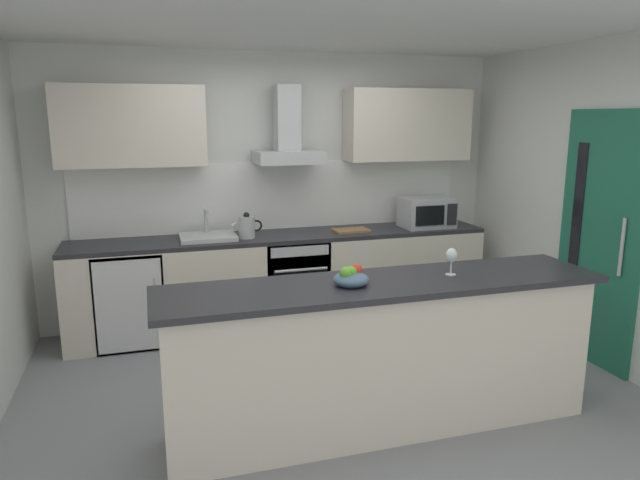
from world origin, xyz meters
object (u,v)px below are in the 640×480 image
(refrigerator, at_px, (130,297))
(wine_glass, at_px, (451,256))
(chopping_board, at_px, (351,230))
(oven, at_px, (293,279))
(sink, at_px, (208,236))
(microwave, at_px, (427,212))
(range_hood, at_px, (288,139))
(kettle, at_px, (247,227))
(fruit_bowl, at_px, (351,278))

(refrigerator, bearing_deg, wine_glass, -44.13)
(wine_glass, distance_m, chopping_board, 1.97)
(oven, distance_m, sink, 0.92)
(refrigerator, relative_size, microwave, 1.70)
(microwave, bearing_deg, range_hood, 173.54)
(kettle, relative_size, chopping_board, 0.85)
(sink, height_order, wine_glass, wine_glass)
(sink, distance_m, range_hood, 1.17)
(fruit_bowl, bearing_deg, kettle, 98.49)
(fruit_bowl, bearing_deg, chopping_board, 70.06)
(oven, distance_m, refrigerator, 1.49)
(sink, xyz_separation_m, chopping_board, (1.37, -0.03, -0.02))
(range_hood, distance_m, chopping_board, 1.06)
(microwave, xyz_separation_m, kettle, (-1.83, -0.01, -0.04))
(oven, xyz_separation_m, sink, (-0.79, 0.01, 0.47))
(kettle, relative_size, wine_glass, 1.62)
(range_hood, distance_m, wine_glass, 2.29)
(oven, relative_size, range_hood, 1.11)
(refrigerator, bearing_deg, kettle, -1.68)
(sink, xyz_separation_m, fruit_bowl, (0.65, -2.03, 0.11))
(kettle, distance_m, fruit_bowl, 2.00)
(microwave, height_order, range_hood, range_hood)
(microwave, bearing_deg, oven, 178.85)
(kettle, distance_m, chopping_board, 1.02)
(wine_glass, bearing_deg, oven, 105.56)
(oven, bearing_deg, wine_glass, -74.44)
(fruit_bowl, bearing_deg, microwave, 52.39)
(sink, bearing_deg, wine_glass, -56.16)
(refrigerator, relative_size, kettle, 2.94)
(chopping_board, bearing_deg, kettle, -179.44)
(kettle, height_order, chopping_board, kettle)
(oven, height_order, sink, sink)
(oven, bearing_deg, range_hood, 90.00)
(sink, height_order, kettle, sink)
(refrigerator, relative_size, fruit_bowl, 3.86)
(refrigerator, height_order, sink, sink)
(sink, relative_size, kettle, 1.73)
(microwave, relative_size, chopping_board, 1.47)
(refrigerator, distance_m, microwave, 2.95)
(microwave, distance_m, range_hood, 1.58)
(sink, bearing_deg, oven, -0.80)
(oven, bearing_deg, microwave, -1.15)
(sink, height_order, fruit_bowl, sink)
(kettle, bearing_deg, refrigerator, 178.32)
(kettle, bearing_deg, microwave, 0.18)
(microwave, distance_m, wine_glass, 2.13)
(sink, distance_m, chopping_board, 1.37)
(oven, bearing_deg, sink, 179.20)
(range_hood, bearing_deg, sink, -171.43)
(fruit_bowl, xyz_separation_m, chopping_board, (0.72, 1.99, -0.12))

